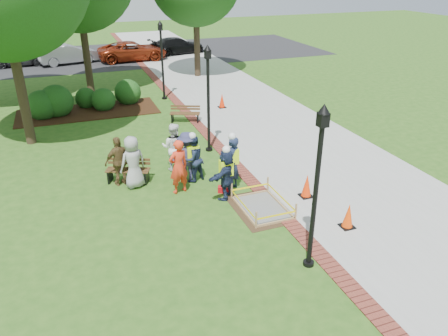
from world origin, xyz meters
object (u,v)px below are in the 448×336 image
object	(u,v)px
lamp_near	(317,178)
hivis_worker_b	(232,162)
wet_concrete_pad	(262,202)
bench_near	(128,175)
hivis_worker_a	(226,172)
cone_front	(348,216)
hivis_worker_c	(193,157)

from	to	relation	value
lamp_near	hivis_worker_b	world-z (taller)	lamp_near
wet_concrete_pad	bench_near	bearing A→B (deg)	137.44
wet_concrete_pad	hivis_worker_a	distance (m)	1.51
bench_near	lamp_near	distance (m)	7.56
cone_front	hivis_worker_c	bearing A→B (deg)	126.67
hivis_worker_b	hivis_worker_c	size ratio (longest dim) A/B	1.12
hivis_worker_b	hivis_worker_c	xyz separation A→B (m)	(-1.04, 1.05, -0.10)
lamp_near	hivis_worker_c	distance (m)	5.97
bench_near	cone_front	xyz separation A→B (m)	(5.49, -5.15, 0.12)
cone_front	hivis_worker_c	distance (m)	5.58
bench_near	hivis_worker_c	xyz separation A→B (m)	(2.17, -0.70, 0.64)
lamp_near	hivis_worker_a	world-z (taller)	lamp_near
hivis_worker_a	hivis_worker_b	bearing A→B (deg)	51.89
lamp_near	hivis_worker_c	xyz separation A→B (m)	(-1.38, 5.59, -1.58)
hivis_worker_a	hivis_worker_c	distance (m)	1.67
bench_near	lamp_near	bearing A→B (deg)	-60.55
wet_concrete_pad	hivis_worker_b	distance (m)	1.80
wet_concrete_pad	hivis_worker_b	size ratio (longest dim) A/B	1.14
bench_near	cone_front	distance (m)	7.53
bench_near	hivis_worker_c	world-z (taller)	hivis_worker_c
wet_concrete_pad	bench_near	world-z (taller)	bench_near
wet_concrete_pad	hivis_worker_c	size ratio (longest dim) A/B	1.28
cone_front	hivis_worker_a	bearing A→B (deg)	132.45
wet_concrete_pad	hivis_worker_a	xyz separation A→B (m)	(-0.80, 1.09, 0.67)
hivis_worker_b	hivis_worker_c	world-z (taller)	hivis_worker_b
hivis_worker_c	lamp_near	bearing A→B (deg)	-76.12
hivis_worker_a	hivis_worker_b	world-z (taller)	hivis_worker_b
hivis_worker_a	hivis_worker_b	xyz separation A→B (m)	(0.39, 0.49, 0.09)
cone_front	hivis_worker_a	distance (m)	3.99
hivis_worker_c	wet_concrete_pad	bearing A→B (deg)	-61.11
bench_near	hivis_worker_b	distance (m)	3.72
lamp_near	cone_front	bearing A→B (deg)	30.36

